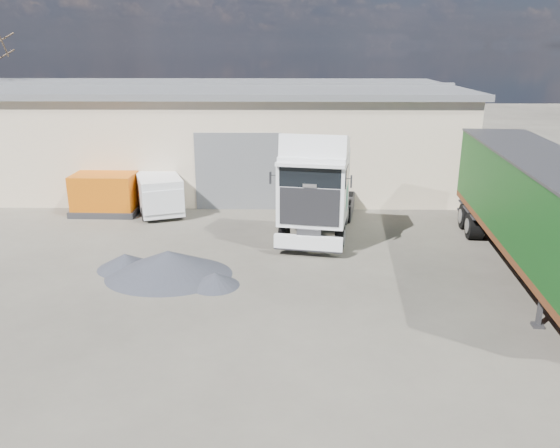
{
  "coord_description": "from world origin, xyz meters",
  "views": [
    {
      "loc": [
        0.35,
        -14.69,
        7.34
      ],
      "look_at": [
        0.05,
        3.0,
        1.55
      ],
      "focal_mm": 35.0,
      "sensor_mm": 36.0,
      "label": 1
    }
  ],
  "objects_px": {
    "box_trailer": "(536,203)",
    "panel_van": "(158,192)",
    "tractor_unit": "(316,194)",
    "orange_skip": "(105,197)"
  },
  "relations": [
    {
      "from": "box_trailer",
      "to": "orange_skip",
      "type": "relative_size",
      "value": 4.1
    },
    {
      "from": "box_trailer",
      "to": "panel_van",
      "type": "distance_m",
      "value": 15.87
    },
    {
      "from": "panel_van",
      "to": "orange_skip",
      "type": "height_order",
      "value": "orange_skip"
    },
    {
      "from": "orange_skip",
      "to": "box_trailer",
      "type": "bearing_deg",
      "value": -20.43
    },
    {
      "from": "tractor_unit",
      "to": "panel_van",
      "type": "bearing_deg",
      "value": 162.68
    },
    {
      "from": "orange_skip",
      "to": "tractor_unit",
      "type": "bearing_deg",
      "value": -17.53
    },
    {
      "from": "box_trailer",
      "to": "tractor_unit",
      "type": "bearing_deg",
      "value": 159.61
    },
    {
      "from": "tractor_unit",
      "to": "box_trailer",
      "type": "relative_size",
      "value": 0.56
    },
    {
      "from": "tractor_unit",
      "to": "orange_skip",
      "type": "distance_m",
      "value": 10.03
    },
    {
      "from": "panel_van",
      "to": "orange_skip",
      "type": "distance_m",
      "value": 2.36
    }
  ]
}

